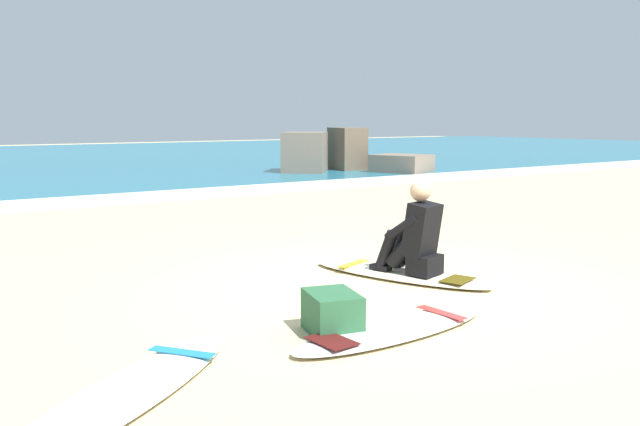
{
  "coord_description": "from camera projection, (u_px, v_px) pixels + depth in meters",
  "views": [
    {
      "loc": [
        -4.22,
        -4.95,
        1.64
      ],
      "look_at": [
        0.17,
        1.38,
        0.55
      ],
      "focal_mm": 37.74,
      "sensor_mm": 36.0,
      "label": 1
    }
  ],
  "objects": [
    {
      "name": "ground_plane",
      "position": [
        386.0,
        285.0,
        6.64
      ],
      "size": [
        80.0,
        80.0,
        0.0
      ],
      "primitive_type": "plane",
      "color": "#CCB584"
    },
    {
      "name": "breaking_foam",
      "position": [
        117.0,
        199.0,
        13.32
      ],
      "size": [
        80.0,
        0.9,
        0.11
      ],
      "primitive_type": "cube",
      "color": "white",
      "rests_on": "ground"
    },
    {
      "name": "surfboard_main",
      "position": [
        399.0,
        274.0,
        6.97
      ],
      "size": [
        1.15,
        2.11,
        0.08
      ],
      "color": "#EFE5C6",
      "rests_on": "ground"
    },
    {
      "name": "surfer_seated",
      "position": [
        415.0,
        238.0,
        6.82
      ],
      "size": [
        0.5,
        0.76,
        0.95
      ],
      "color": "black",
      "rests_on": "surfboard_main"
    },
    {
      "name": "surfboard_spare_near",
      "position": [
        394.0,
        329.0,
        5.14
      ],
      "size": [
        1.93,
        0.62,
        0.08
      ],
      "color": "white",
      "rests_on": "ground"
    },
    {
      "name": "surfboard_spare_far",
      "position": [
        124.0,
        393.0,
        3.95
      ],
      "size": [
        2.15,
        1.74,
        0.08
      ],
      "color": "white",
      "rests_on": "ground"
    },
    {
      "name": "rock_outcrop_distant",
      "position": [
        342.0,
        156.0,
        19.61
      ],
      "size": [
        3.98,
        3.49,
        1.36
      ],
      "color": "brown",
      "rests_on": "ground"
    },
    {
      "name": "beach_bag",
      "position": [
        332.0,
        313.0,
        5.14
      ],
      "size": [
        0.48,
        0.56,
        0.32
      ],
      "primitive_type": "cube",
      "rotation": [
        0.0,
        0.0,
        -0.28
      ],
      "color": "#285B38",
      "rests_on": "ground"
    }
  ]
}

